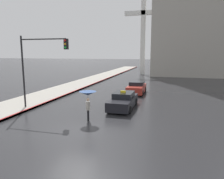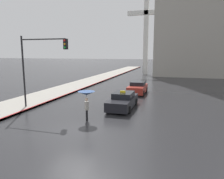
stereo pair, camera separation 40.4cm
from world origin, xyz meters
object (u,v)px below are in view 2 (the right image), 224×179
(taxi, at_px, (123,101))
(pedestrian_with_umbrella, at_px, (86,96))
(monument_cross, at_px, (146,26))
(sedan_red, at_px, (138,88))
(traffic_light, at_px, (40,59))

(taxi, distance_m, pedestrian_with_umbrella, 4.46)
(taxi, xyz_separation_m, monument_cross, (-2.39, 30.16, 9.57))
(sedan_red, bearing_deg, traffic_light, 56.48)
(taxi, height_order, pedestrian_with_umbrella, pedestrian_with_umbrella)
(taxi, bearing_deg, monument_cross, -85.48)
(sedan_red, distance_m, traffic_light, 11.97)
(traffic_light, bearing_deg, sedan_red, 56.48)
(sedan_red, xyz_separation_m, traffic_light, (-6.31, -9.53, 3.56))
(pedestrian_with_umbrella, xyz_separation_m, traffic_light, (-4.68, 1.59, 2.49))
(pedestrian_with_umbrella, height_order, monument_cross, monument_cross)
(taxi, bearing_deg, sedan_red, -90.21)
(taxi, distance_m, traffic_light, 7.63)
(taxi, relative_size, pedestrian_with_umbrella, 2.29)
(sedan_red, height_order, pedestrian_with_umbrella, pedestrian_with_umbrella)
(taxi, bearing_deg, pedestrian_with_umbrella, 68.14)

